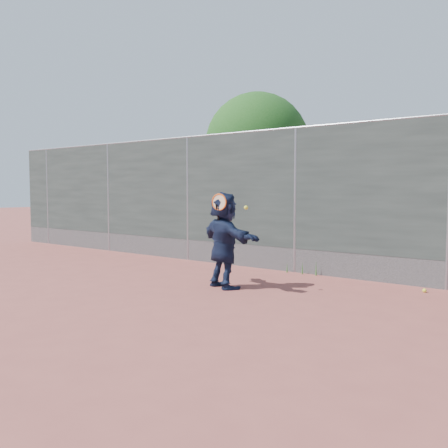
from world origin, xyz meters
The scene contains 7 objects.
ground centered at (0.00, 0.00, 0.00)m, with size 80.00×80.00×0.00m, color #9E4C42.
player centered at (-0.15, 1.29, 0.85)m, with size 1.57×0.50×1.69m, color #151F3C.
ball_ground centered at (2.77, 3.03, 0.03)m, with size 0.07×0.07×0.07m, color yellow.
fence centered at (0.00, 3.50, 1.58)m, with size 20.00×0.06×3.03m.
swing_action centered at (-0.06, 1.10, 1.49)m, with size 0.68×0.17×0.51m.
tree_left centered at (-2.85, 6.55, 2.94)m, with size 3.15×3.00×4.53m.
weed_clump centered at (0.29, 3.38, 0.13)m, with size 0.68×0.07×0.30m.
Camera 1 is at (5.20, -5.58, 1.74)m, focal length 40.00 mm.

